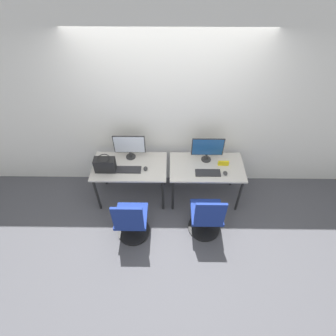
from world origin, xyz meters
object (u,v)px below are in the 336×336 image
monitor_left (129,146)px  mouse_right (225,173)px  monitor_right (208,148)px  keyboard_right (208,173)px  office_chair_right (207,218)px  mouse_left (145,169)px  handbag (105,165)px  keyboard_left (129,170)px  office_chair_left (131,222)px

monitor_left → mouse_right: 1.47m
monitor_left → monitor_right: size_ratio=1.00×
keyboard_right → mouse_right: size_ratio=4.06×
mouse_right → office_chair_right: bearing=-118.6°
monitor_left → mouse_left: monitor_left is taller
keyboard_right → handbag: handbag is taller
keyboard_right → keyboard_left: bearing=177.5°
office_chair_left → monitor_right: size_ratio=1.83×
monitor_left → mouse_left: (0.25, -0.27, -0.21)m
monitor_right → mouse_right: 0.45m
keyboard_left → office_chair_right: office_chair_right is taller
monitor_right → keyboard_right: size_ratio=1.30×
monitor_left → keyboard_right: 1.23m
keyboard_left → office_chair_right: 1.32m
monitor_right → monitor_left: bearing=177.7°
monitor_left → keyboard_left: 0.36m
mouse_left → keyboard_right: mouse_left is taller
monitor_left → office_chair_right: size_ratio=0.55×
handbag → office_chair_left: bearing=-58.1°
keyboard_right → mouse_right: 0.25m
monitor_left → handbag: monitor_left is taller
monitor_left → keyboard_right: size_ratio=1.30×
mouse_left → keyboard_right: bearing=-4.4°
office_chair_right → office_chair_left: bearing=-175.8°
keyboard_left → office_chair_left: (0.08, -0.66, -0.36)m
keyboard_right → office_chair_right: bearing=-93.3°
monitor_left → handbag: (-0.33, -0.29, -0.11)m
monitor_left → keyboard_right: bearing=-16.3°
monitor_left → office_chair_right: monitor_left is taller
keyboard_left → office_chair_left: office_chair_left is taller
keyboard_right → mouse_right: (0.25, -0.01, 0.01)m
monitor_left → office_chair_right: (1.13, -0.87, -0.58)m
mouse_left → handbag: (-0.58, -0.02, 0.10)m
monitor_right → handbag: 1.52m
office_chair_right → mouse_right: bearing=61.4°
keyboard_left → mouse_right: 1.41m
keyboard_left → mouse_right: mouse_right is taller
mouse_left → mouse_right: same height
handbag → mouse_right: bearing=-1.9°
mouse_left → monitor_right: bearing=13.8°
keyboard_left → monitor_right: (1.16, 0.24, 0.22)m
office_chair_right → handbag: handbag is taller
mouse_right → handbag: bearing=178.1°
mouse_left → keyboard_left: bearing=-175.6°
keyboard_right → monitor_right: bearing=90.0°
mouse_left → office_chair_left: 0.79m
monitor_left → keyboard_left: (0.00, -0.29, -0.22)m
keyboard_left → monitor_right: size_ratio=0.77×
monitor_right → mouse_left: bearing=-166.2°
mouse_right → office_chair_right: (-0.28, -0.52, -0.37)m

